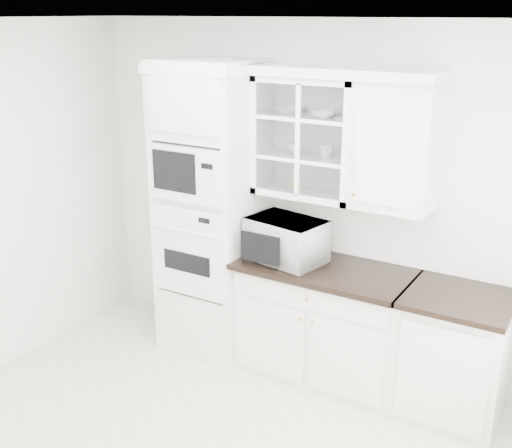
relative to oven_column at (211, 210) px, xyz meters
The scene contains 12 objects.
room_shell 1.37m from the oven_column, 52.79° to the right, with size 4.00×3.50×2.70m.
oven_column is the anchor object (origin of this frame).
base_cabinet_run 1.27m from the oven_column, ahead, with size 1.32×0.67×0.92m.
extra_base_cabinet 2.16m from the oven_column, ahead, with size 0.72×0.67×0.92m.
upper_cabinet_glass 1.03m from the oven_column, 12.10° to the left, with size 0.80×0.33×0.90m.
upper_cabinet_solid 1.60m from the oven_column, ahead, with size 0.55×0.33×0.90m, color white.
crown_molding 1.33m from the oven_column, 11.90° to the left, with size 2.14×0.38×0.07m, color white.
countertop_microwave 0.72m from the oven_column, ahead, with size 0.56×0.47×0.33m, color white.
bowl_a 1.06m from the oven_column, 16.67° to the left, with size 0.20×0.20×0.05m, color white.
bowl_b 1.25m from the oven_column, ahead, with size 0.18×0.18×0.06m, color white.
cup_a 0.89m from the oven_column, 14.43° to the left, with size 0.11×0.11×0.09m, color white.
cup_b 1.10m from the oven_column, 10.54° to the left, with size 0.11×0.11×0.10m, color white.
Camera 1 is at (2.13, -2.66, 2.75)m, focal length 45.00 mm.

